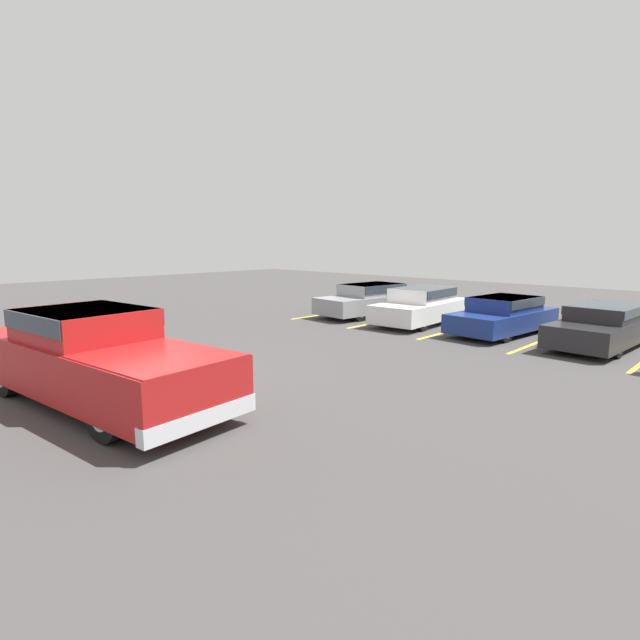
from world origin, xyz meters
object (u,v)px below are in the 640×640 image
(pickup_truck, at_px, (97,357))
(parked_sedan_a, at_px, (371,299))
(parked_sedan_b, at_px, (421,305))
(parked_sedan_c, at_px, (503,314))
(parked_sedan_d, at_px, (605,324))
(wheel_stop_curb, at_px, (600,327))
(traffic_cone, at_px, (98,339))

(pickup_truck, height_order, parked_sedan_a, pickup_truck)
(pickup_truck, distance_m, parked_sedan_a, 12.66)
(parked_sedan_b, bearing_deg, parked_sedan_c, 89.60)
(parked_sedan_b, bearing_deg, parked_sedan_d, 90.11)
(parked_sedan_c, height_order, wheel_stop_curb, parked_sedan_c)
(wheel_stop_curb, bearing_deg, parked_sedan_c, -122.51)
(wheel_stop_curb, bearing_deg, parked_sedan_b, -146.48)
(traffic_cone, bearing_deg, wheel_stop_curb, 55.57)
(parked_sedan_a, bearing_deg, parked_sedan_c, 93.44)
(parked_sedan_a, bearing_deg, pickup_truck, 19.92)
(parked_sedan_d, xyz_separation_m, wheel_stop_curb, (-0.87, 3.02, -0.57))
(parked_sedan_b, xyz_separation_m, parked_sedan_d, (5.93, 0.33, -0.05))
(parked_sedan_b, bearing_deg, wheel_stop_curb, 120.45)
(traffic_cone, bearing_deg, parked_sedan_b, 67.74)
(wheel_stop_curb, bearing_deg, pickup_truck, -106.52)
(pickup_truck, bearing_deg, traffic_cone, 151.79)
(parked_sedan_a, relative_size, traffic_cone, 7.11)
(parked_sedan_c, xyz_separation_m, traffic_cone, (-7.11, -10.14, -0.32))
(parked_sedan_b, distance_m, parked_sedan_d, 5.94)
(parked_sedan_a, distance_m, parked_sedan_b, 2.62)
(wheel_stop_curb, bearing_deg, parked_sedan_a, -158.60)
(pickup_truck, bearing_deg, parked_sedan_c, 72.60)
(pickup_truck, distance_m, parked_sedan_b, 11.92)
(traffic_cone, bearing_deg, parked_sedan_d, 45.85)
(parked_sedan_b, bearing_deg, parked_sedan_a, -100.81)
(traffic_cone, bearing_deg, pickup_truck, -22.44)
(traffic_cone, height_order, wheel_stop_curb, traffic_cone)
(parked_sedan_d, distance_m, wheel_stop_curb, 3.20)
(traffic_cone, bearing_deg, parked_sedan_a, 81.78)
(parked_sedan_a, bearing_deg, parked_sedan_d, 95.45)
(pickup_truck, distance_m, wheel_stop_curb, 15.94)
(parked_sedan_b, height_order, parked_sedan_c, parked_sedan_b)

